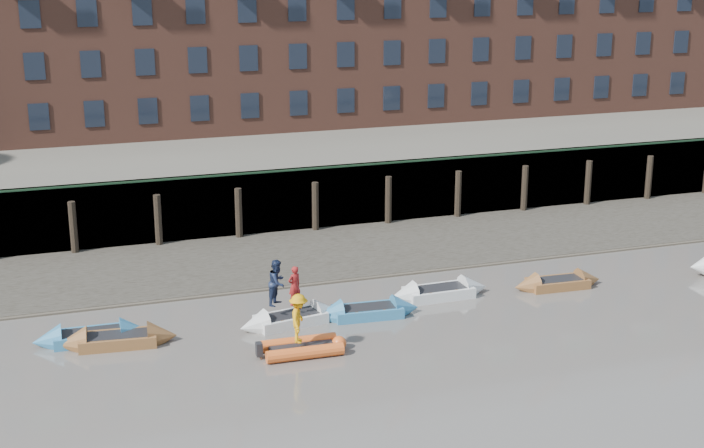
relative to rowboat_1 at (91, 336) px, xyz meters
name	(u,v)px	position (x,y,z in m)	size (l,w,h in m)	color
ground	(453,429)	(10.06, -10.53, -0.22)	(220.00, 220.00, 0.00)	#655E58
foreshore	(298,257)	(10.06, 7.47, -0.22)	(110.00, 8.00, 0.50)	#3D382F
mud_band	(318,279)	(10.06, 4.07, -0.22)	(110.00, 1.60, 0.10)	#4C4336
river_wall	(274,202)	(10.06, 11.85, 1.38)	(110.00, 1.23, 3.30)	#2D2A26
bank_terrace	(222,150)	(10.06, 25.47, 1.38)	(110.00, 28.00, 3.20)	#5E594D
rowboat_1	(91,336)	(0.00, 0.00, 0.00)	(4.28, 1.34, 1.23)	teal
rowboat_2	(118,340)	(0.90, -0.67, 0.01)	(4.46, 1.70, 1.26)	brown
rowboat_3	(291,319)	(7.53, -0.69, 0.00)	(4.41, 1.93, 1.24)	silver
rowboat_4	(368,312)	(10.65, -0.88, 0.00)	(4.32, 1.55, 1.23)	teal
rowboat_5	(439,292)	(14.21, 0.23, 0.01)	(4.48, 1.38, 1.29)	silver
rowboat_6	(558,283)	(19.57, -0.29, -0.01)	(4.10, 1.36, 1.17)	brown
rib_tender	(305,347)	(7.30, -3.54, 0.02)	(3.12, 1.53, 0.54)	orange
person_rower_a	(294,286)	(7.68, -0.77, 1.40)	(0.57, 0.38, 1.57)	maroon
person_rower_b	(277,282)	(7.06, -0.53, 1.53)	(0.89, 0.69, 1.82)	#19233F
person_rib_crew	(299,318)	(7.06, -3.61, 1.19)	(1.18, 0.68, 1.82)	orange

